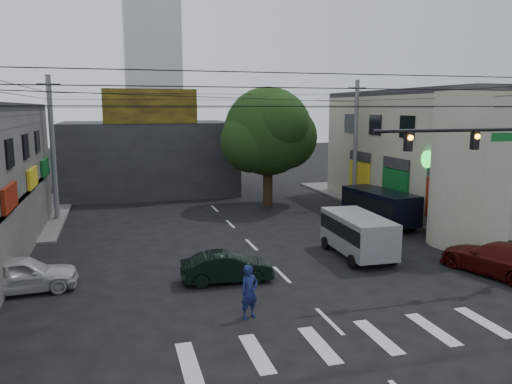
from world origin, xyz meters
name	(u,v)px	position (x,y,z in m)	size (l,w,h in m)	color
ground	(298,291)	(0.00, 0.00, 0.00)	(160.00, 160.00, 0.00)	black
sidewalk_far_right	(424,194)	(18.00, 18.00, 0.07)	(16.00, 16.00, 0.15)	#514F4C
building_right	(468,152)	(18.00, 13.00, 4.00)	(14.00, 18.00, 8.00)	gray
corner_column	(471,170)	(11.00, 4.00, 4.00)	(4.00, 4.00, 8.00)	gray
building_far	(148,157)	(-4.00, 26.00, 3.00)	(14.00, 10.00, 6.00)	#232326
billboard	(151,106)	(-4.00, 21.10, 7.30)	(7.00, 0.30, 2.60)	olive
tower_distant	(151,18)	(0.00, 70.00, 22.00)	(9.00, 9.00, 44.00)	silver
street_tree	(268,132)	(4.00, 17.00, 5.47)	(6.40, 6.40, 8.70)	black
traffic_gantry	(490,166)	(7.82, -1.00, 4.83)	(7.10, 0.35, 7.20)	black
utility_pole_far_left	(53,149)	(-10.50, 16.00, 4.60)	(0.32, 0.32, 9.20)	#59595B
utility_pole_far_right	(355,143)	(10.50, 16.00, 4.60)	(0.32, 0.32, 9.20)	#59595B
dark_sedan	(227,267)	(-2.49, 1.79, 0.62)	(3.85, 1.53, 1.25)	black
white_compact	(21,274)	(-10.50, 2.85, 0.72)	(4.30, 1.93, 1.43)	#B7B7B3
maroon_sedan	(497,259)	(8.97, -0.54, 0.73)	(3.31, 5.38, 1.46)	#420B09
silver_minivan	(358,236)	(4.39, 3.53, 1.03)	(2.16, 4.83, 2.05)	#919498
navy_van	(380,208)	(8.78, 9.16, 1.08)	(2.69, 5.61, 2.16)	black
traffic_officer	(249,292)	(-2.53, -1.97, 0.94)	(0.80, 0.66, 1.88)	#151B4B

